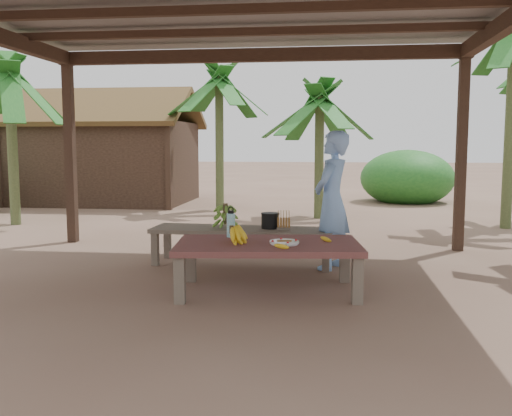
# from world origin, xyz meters

# --- Properties ---
(ground) EXTENTS (80.00, 80.00, 0.00)m
(ground) POSITION_xyz_m (0.00, 0.00, 0.00)
(ground) COLOR brown
(ground) RESTS_ON ground
(pavilion) EXTENTS (6.60, 5.60, 2.95)m
(pavilion) POSITION_xyz_m (-0.01, -0.01, 2.78)
(pavilion) COLOR black
(pavilion) RESTS_ON ground
(work_table) EXTENTS (1.90, 1.19, 0.50)m
(work_table) POSITION_xyz_m (0.42, -0.24, 0.43)
(work_table) COLOR brown
(work_table) RESTS_ON ground
(bench) EXTENTS (2.23, 0.71, 0.45)m
(bench) POSITION_xyz_m (-0.03, 1.00, 0.39)
(bench) COLOR brown
(bench) RESTS_ON ground
(ripe_banana_bunch) EXTENTS (0.35, 0.32, 0.19)m
(ripe_banana_bunch) POSITION_xyz_m (0.06, -0.30, 0.59)
(ripe_banana_bunch) COLOR yellow
(ripe_banana_bunch) RESTS_ON work_table
(plate) EXTENTS (0.29, 0.29, 0.04)m
(plate) POSITION_xyz_m (0.58, -0.32, 0.52)
(plate) COLOR white
(plate) RESTS_ON work_table
(loose_banana_front) EXTENTS (0.15, 0.04, 0.04)m
(loose_banana_front) POSITION_xyz_m (0.58, -0.56, 0.52)
(loose_banana_front) COLOR yellow
(loose_banana_front) RESTS_ON work_table
(loose_banana_side) EXTENTS (0.15, 0.14, 0.04)m
(loose_banana_side) POSITION_xyz_m (0.98, -0.11, 0.52)
(loose_banana_side) COLOR yellow
(loose_banana_side) RESTS_ON work_table
(water_flask) EXTENTS (0.09, 0.09, 0.32)m
(water_flask) POSITION_xyz_m (-0.00, 0.04, 0.63)
(water_flask) COLOR #42C1CF
(water_flask) RESTS_ON work_table
(green_banana_stalk) EXTENTS (0.29, 0.29, 0.31)m
(green_banana_stalk) POSITION_xyz_m (-0.24, 1.01, 0.61)
(green_banana_stalk) COLOR #598C2D
(green_banana_stalk) RESTS_ON bench
(cooking_pot) EXTENTS (0.21, 0.21, 0.18)m
(cooking_pot) POSITION_xyz_m (0.31, 1.03, 0.54)
(cooking_pot) COLOR black
(cooking_pot) RESTS_ON bench
(skewer_rack) EXTENTS (0.18, 0.09, 0.24)m
(skewer_rack) POSITION_xyz_m (0.48, 0.92, 0.57)
(skewer_rack) COLOR #A57F47
(skewer_rack) RESTS_ON bench
(woman) EXTENTS (0.58, 0.69, 1.62)m
(woman) POSITION_xyz_m (1.05, 0.92, 0.81)
(woman) COLOR #7CA8EA
(woman) RESTS_ON ground
(hut) EXTENTS (4.40, 3.43, 2.85)m
(hut) POSITION_xyz_m (-4.50, 8.00, 1.10)
(hut) COLOR black
(hut) RESTS_ON ground
(banana_plant_n) EXTENTS (1.80, 1.80, 2.59)m
(banana_plant_n) POSITION_xyz_m (0.83, 5.52, 2.11)
(banana_plant_n) COLOR #596638
(banana_plant_n) RESTS_ON ground
(banana_plant_nw) EXTENTS (1.80, 1.80, 3.11)m
(banana_plant_nw) POSITION_xyz_m (-1.36, 6.55, 2.63)
(banana_plant_nw) COLOR #596638
(banana_plant_nw) RESTS_ON ground
(banana_plant_w) EXTENTS (1.80, 1.80, 2.92)m
(banana_plant_w) POSITION_xyz_m (-4.65, 3.93, 2.44)
(banana_plant_w) COLOR #596638
(banana_plant_w) RESTS_ON ground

